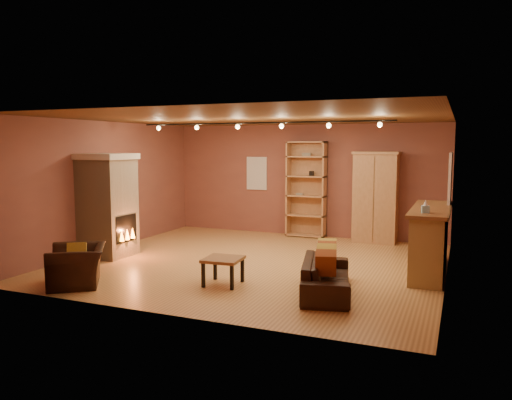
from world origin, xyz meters
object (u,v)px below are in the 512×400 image
at_px(fireplace, 108,205).
at_px(bar_counter, 430,240).
at_px(bookcase, 307,188).
at_px(loveseat, 326,269).
at_px(armoire, 376,197).
at_px(armchair, 77,259).
at_px(coffee_table, 223,262).

distance_m(fireplace, bar_counter, 6.35).
height_order(bookcase, loveseat, bookcase).
height_order(armoire, armchair, armoire).
distance_m(fireplace, loveseat, 4.95).
relative_size(armchair, coffee_table, 1.84).
relative_size(bar_counter, loveseat, 1.31).
relative_size(armoire, loveseat, 1.13).
xyz_separation_m(fireplace, coffee_table, (3.15, -1.03, -0.68)).
xyz_separation_m(fireplace, loveseat, (4.83, -0.82, -0.68)).
relative_size(bookcase, armoire, 1.11).
xyz_separation_m(loveseat, coffee_table, (-1.68, -0.21, 0.01)).
distance_m(fireplace, bookcase, 4.88).
height_order(fireplace, bar_counter, fireplace).
bearing_deg(armoire, loveseat, -90.38).
xyz_separation_m(armoire, armchair, (-3.93, -5.54, -0.64)).
xyz_separation_m(bar_counter, loveseat, (-1.41, -1.92, -0.22)).
distance_m(loveseat, armchair, 4.06).
relative_size(armoire, bar_counter, 0.86).
xyz_separation_m(bookcase, armchair, (-2.21, -5.69, -0.78)).
relative_size(bar_counter, armchair, 2.11).
distance_m(armoire, bar_counter, 2.87).
bearing_deg(armoire, armchair, -125.32).
bearing_deg(loveseat, bar_counter, -49.57).
height_order(fireplace, armchair, fireplace).
bearing_deg(coffee_table, fireplace, 161.83).
xyz_separation_m(armoire, loveseat, (-0.03, -4.40, -0.70)).
bearing_deg(loveseat, coffee_table, 83.90).
bearing_deg(bookcase, armoire, -4.86).
height_order(fireplace, bookcase, bookcase).
bearing_deg(armoire, bookcase, 175.14).
height_order(loveseat, armchair, armchair).
distance_m(fireplace, armchair, 2.26).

